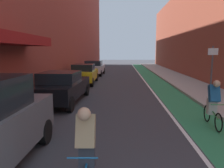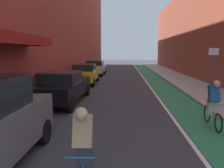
{
  "view_description": "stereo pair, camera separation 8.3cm",
  "coord_description": "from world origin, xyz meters",
  "px_view_note": "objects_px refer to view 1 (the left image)",
  "views": [
    {
      "loc": [
        0.17,
        -0.14,
        2.49
      ],
      "look_at": [
        -0.22,
        8.68,
        1.2
      ],
      "focal_mm": 35.65,
      "sensor_mm": 36.0,
      "label": 1
    },
    {
      "loc": [
        0.26,
        -0.13,
        2.49
      ],
      "look_at": [
        -0.22,
        8.68,
        1.2
      ],
      "focal_mm": 35.65,
      "sensor_mm": 36.0,
      "label": 2
    }
  ],
  "objects_px": {
    "parked_sedan_yellow_cab": "(84,74)",
    "street_sign_post": "(212,70)",
    "cyclist_lead": "(86,147)",
    "parked_sedan_black": "(62,87)",
    "parked_sedan_white": "(94,68)",
    "cyclist_mid": "(213,102)"
  },
  "relations": [
    {
      "from": "cyclist_lead",
      "to": "street_sign_post",
      "type": "bearing_deg",
      "value": 54.41
    },
    {
      "from": "parked_sedan_yellow_cab",
      "to": "cyclist_lead",
      "type": "xyz_separation_m",
      "value": [
        2.34,
        -13.43,
        0.06
      ]
    },
    {
      "from": "parked_sedan_black",
      "to": "cyclist_mid",
      "type": "relative_size",
      "value": 2.86
    },
    {
      "from": "cyclist_mid",
      "to": "street_sign_post",
      "type": "relative_size",
      "value": 0.64
    },
    {
      "from": "parked_sedan_white",
      "to": "street_sign_post",
      "type": "relative_size",
      "value": 1.64
    },
    {
      "from": "parked_sedan_black",
      "to": "street_sign_post",
      "type": "bearing_deg",
      "value": -4.03
    },
    {
      "from": "parked_sedan_yellow_cab",
      "to": "street_sign_post",
      "type": "height_order",
      "value": "street_sign_post"
    },
    {
      "from": "parked_sedan_black",
      "to": "cyclist_lead",
      "type": "relative_size",
      "value": 2.78
    },
    {
      "from": "cyclist_mid",
      "to": "cyclist_lead",
      "type": "bearing_deg",
      "value": -134.62
    },
    {
      "from": "parked_sedan_yellow_cab",
      "to": "cyclist_lead",
      "type": "bearing_deg",
      "value": -80.13
    },
    {
      "from": "parked_sedan_yellow_cab",
      "to": "cyclist_mid",
      "type": "height_order",
      "value": "cyclist_mid"
    },
    {
      "from": "parked_sedan_yellow_cab",
      "to": "street_sign_post",
      "type": "relative_size",
      "value": 1.67
    },
    {
      "from": "parked_sedan_white",
      "to": "cyclist_mid",
      "type": "xyz_separation_m",
      "value": [
        5.98,
        -16.16,
        0.06
      ]
    },
    {
      "from": "parked_sedan_white",
      "to": "cyclist_lead",
      "type": "bearing_deg",
      "value": -83.29
    },
    {
      "from": "cyclist_mid",
      "to": "street_sign_post",
      "type": "distance_m",
      "value": 3.1
    },
    {
      "from": "parked_sedan_white",
      "to": "cyclist_mid",
      "type": "relative_size",
      "value": 2.57
    },
    {
      "from": "cyclist_mid",
      "to": "street_sign_post",
      "type": "xyz_separation_m",
      "value": [
        1.0,
        2.8,
        0.84
      ]
    },
    {
      "from": "parked_sedan_black",
      "to": "cyclist_lead",
      "type": "height_order",
      "value": "cyclist_lead"
    },
    {
      "from": "parked_sedan_black",
      "to": "parked_sedan_white",
      "type": "relative_size",
      "value": 1.11
    },
    {
      "from": "street_sign_post",
      "to": "parked_sedan_black",
      "type": "bearing_deg",
      "value": 175.97
    },
    {
      "from": "cyclist_mid",
      "to": "parked_sedan_yellow_cab",
      "type": "bearing_deg",
      "value": 121.56
    },
    {
      "from": "parked_sedan_white",
      "to": "street_sign_post",
      "type": "distance_m",
      "value": 15.1
    }
  ]
}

